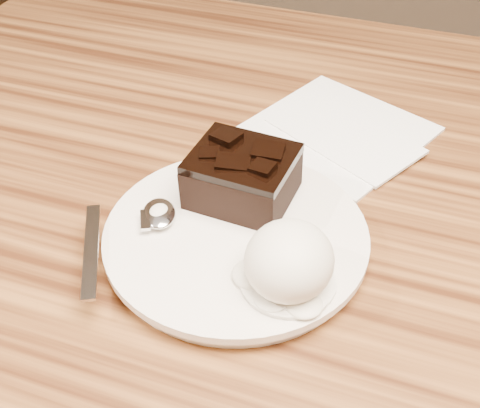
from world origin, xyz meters
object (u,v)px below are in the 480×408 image
(brownie, at_px, (242,179))
(spoon, at_px, (159,215))
(napkin, at_px, (336,130))
(plate, at_px, (236,239))
(ice_cream_scoop, at_px, (289,261))

(brownie, xyz_separation_m, spoon, (-0.06, -0.05, -0.02))
(brownie, bearing_deg, napkin, 71.40)
(plate, relative_size, ice_cream_scoop, 3.10)
(plate, height_order, brownie, brownie)
(spoon, height_order, napkin, spoon)
(brownie, bearing_deg, plate, -77.11)
(spoon, bearing_deg, ice_cream_scoop, -42.62)
(brownie, distance_m, spoon, 0.08)
(brownie, height_order, spoon, brownie)
(spoon, bearing_deg, plate, -21.46)
(napkin, bearing_deg, plate, -101.84)
(plate, height_order, spoon, spoon)
(ice_cream_scoop, bearing_deg, plate, 144.40)
(ice_cream_scoop, height_order, spoon, ice_cream_scoop)
(plate, xyz_separation_m, brownie, (-0.01, 0.04, 0.03))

